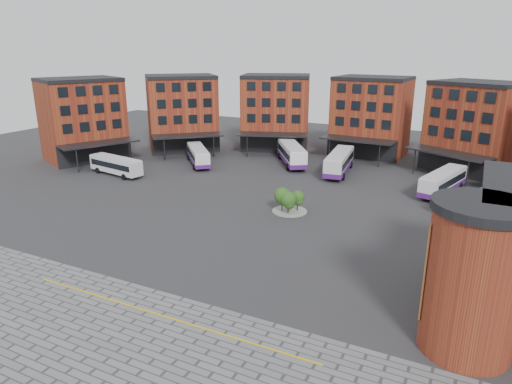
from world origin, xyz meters
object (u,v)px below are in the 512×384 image
at_px(bus_d, 339,162).
at_px(blue_car, 476,318).
at_px(tree_island, 288,199).
at_px(bus_a, 116,164).
at_px(bus_f, 492,203).
at_px(bus_b, 198,155).
at_px(bus_c, 291,153).
at_px(bus_e, 443,182).

distance_m(bus_d, blue_car, 43.32).
height_order(bus_d, blue_car, bus_d).
height_order(tree_island, blue_car, tree_island).
distance_m(bus_a, blue_car, 57.20).
xyz_separation_m(bus_f, blue_car, (-0.89, -26.03, -1.06)).
xyz_separation_m(tree_island, bus_b, (-23.60, 15.71, -0.08)).
relative_size(tree_island, bus_b, 0.45).
bearing_deg(tree_island, bus_b, 146.34).
relative_size(tree_island, blue_car, 0.92).
bearing_deg(bus_c, bus_d, -45.88).
distance_m(bus_b, bus_c, 16.39).
height_order(bus_a, bus_d, bus_d).
bearing_deg(bus_a, blue_car, -101.30).
bearing_deg(blue_car, bus_d, 62.62).
bearing_deg(bus_e, bus_f, -35.05).
xyz_separation_m(bus_a, bus_c, (22.65, 19.12, 0.19)).
bearing_deg(tree_island, bus_f, 22.78).
xyz_separation_m(bus_d, bus_e, (16.20, -4.14, -0.15)).
xyz_separation_m(bus_d, bus_f, (22.36, -11.59, -0.05)).
bearing_deg(bus_a, bus_b, -24.84).
xyz_separation_m(bus_c, blue_car, (30.70, -39.71, -1.14)).
bearing_deg(bus_e, blue_car, -65.70).
height_order(bus_d, bus_e, bus_d).
relative_size(bus_b, bus_c, 0.81).
bearing_deg(bus_d, bus_e, -20.79).
relative_size(bus_c, blue_car, 2.55).
xyz_separation_m(tree_island, bus_d, (0.23, 21.07, 0.14)).
xyz_separation_m(bus_a, blue_car, (53.35, -20.60, -0.96)).
bearing_deg(bus_d, bus_f, -33.84).
bearing_deg(blue_car, bus_e, 41.85).
height_order(tree_island, bus_e, bus_e).
bearing_deg(bus_d, bus_a, -158.36).
height_order(bus_e, blue_car, bus_e).
distance_m(bus_c, bus_f, 34.43).
distance_m(bus_d, bus_f, 25.18).
bearing_deg(bus_f, blue_car, -43.71).
relative_size(bus_d, blue_car, 2.65).
bearing_deg(bus_b, tree_island, -75.30).
relative_size(bus_a, blue_car, 2.23).
xyz_separation_m(bus_a, bus_e, (48.09, 12.88, 0.00)).
height_order(bus_c, bus_d, bus_c).
height_order(bus_b, bus_e, bus_e).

